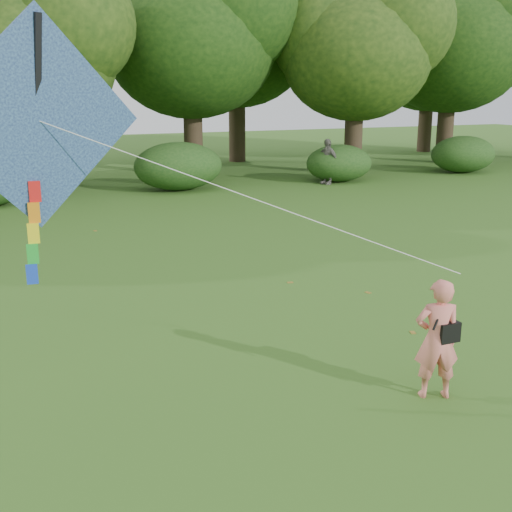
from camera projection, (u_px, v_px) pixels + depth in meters
name	position (u px, v px, depth m)	size (l,w,h in m)	color
ground	(366.00, 398.00, 8.33)	(100.00, 100.00, 0.00)	#265114
man_kite_flyer	(437.00, 339.00, 8.18)	(0.58, 0.38, 1.59)	#EE7C70
bystander_right	(327.00, 162.00, 26.65)	(1.11, 0.46, 1.89)	slate
crossbody_bag	(446.00, 331.00, 8.17)	(0.43, 0.20, 0.67)	black
flying_kite	(39.00, 124.00, 7.65)	(5.98, 2.58, 3.35)	#2853B1
tree_line	(112.00, 48.00, 27.81)	(54.70, 15.30, 9.48)	#3A2D1E
shrub_band	(83.00, 174.00, 23.41)	(39.15, 3.22, 1.88)	#264919
fallen_leaves	(273.00, 306.00, 11.83)	(10.77, 13.30, 0.01)	olive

